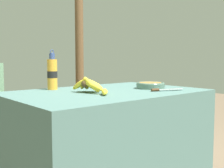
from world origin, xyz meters
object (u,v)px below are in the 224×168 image
(serving_bowl, at_px, (150,85))
(support_post_far, at_px, (79,45))
(banana_bunch_green, at_px, (65,101))
(banana_bunch_ripe, at_px, (89,84))
(knife, at_px, (163,90))
(water_bottle, at_px, (52,74))
(loose_banana_front, at_px, (105,92))
(wooden_bench, at_px, (18,119))

(serving_bowl, xyz_separation_m, support_post_far, (0.46, 1.64, 0.37))
(serving_bowl, xyz_separation_m, banana_bunch_green, (-0.02, 1.21, -0.26))
(banana_bunch_ripe, bearing_deg, banana_bunch_green, 66.66)
(knife, relative_size, banana_bunch_green, 0.98)
(serving_bowl, bearing_deg, water_bottle, 145.79)
(water_bottle, relative_size, loose_banana_front, 2.03)
(banana_bunch_ripe, xyz_separation_m, wooden_bench, (-0.03, 1.13, -0.41))
(water_bottle, distance_m, support_post_far, 1.65)
(loose_banana_front, relative_size, wooden_bench, 0.08)
(banana_bunch_green, bearing_deg, knife, -91.86)
(wooden_bench, distance_m, banana_bunch_green, 0.53)
(banana_bunch_ripe, relative_size, knife, 1.12)
(banana_bunch_ripe, height_order, banana_bunch_green, banana_bunch_ripe)
(serving_bowl, xyz_separation_m, knife, (-0.06, -0.17, -0.02))
(loose_banana_front, bearing_deg, serving_bowl, 7.99)
(wooden_bench, relative_size, banana_bunch_green, 7.28)
(serving_bowl, height_order, water_bottle, water_bottle)
(banana_bunch_ripe, distance_m, water_bottle, 0.34)
(support_post_far, bearing_deg, loose_banana_front, -119.23)
(serving_bowl, relative_size, banana_bunch_green, 0.86)
(water_bottle, height_order, loose_banana_front, water_bottle)
(banana_bunch_ripe, xyz_separation_m, banana_bunch_green, (0.49, 1.13, -0.29))
(water_bottle, relative_size, support_post_far, 0.13)
(water_bottle, xyz_separation_m, knife, (0.53, -0.57, -0.10))
(serving_bowl, distance_m, banana_bunch_green, 1.24)
(knife, bearing_deg, wooden_bench, 127.93)
(water_bottle, bearing_deg, banana_bunch_ripe, -74.20)
(knife, bearing_deg, banana_bunch_green, 107.17)
(knife, height_order, wooden_bench, knife)
(loose_banana_front, distance_m, support_post_far, 1.99)
(banana_bunch_ripe, relative_size, banana_bunch_green, 1.10)
(support_post_far, bearing_deg, serving_bowl, -105.70)
(water_bottle, bearing_deg, serving_bowl, -34.21)
(banana_bunch_ripe, relative_size, loose_banana_front, 1.91)
(banana_bunch_ripe, distance_m, banana_bunch_green, 1.26)
(loose_banana_front, distance_m, banana_bunch_green, 1.39)
(loose_banana_front, xyz_separation_m, banana_bunch_green, (0.48, 1.28, -0.25))
(serving_bowl, xyz_separation_m, water_bottle, (-0.60, 0.40, 0.09))
(water_bottle, height_order, support_post_far, support_post_far)
(serving_bowl, relative_size, wooden_bench, 0.12)
(loose_banana_front, bearing_deg, knife, -13.02)
(loose_banana_front, xyz_separation_m, wooden_bench, (-0.04, 1.29, -0.37))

